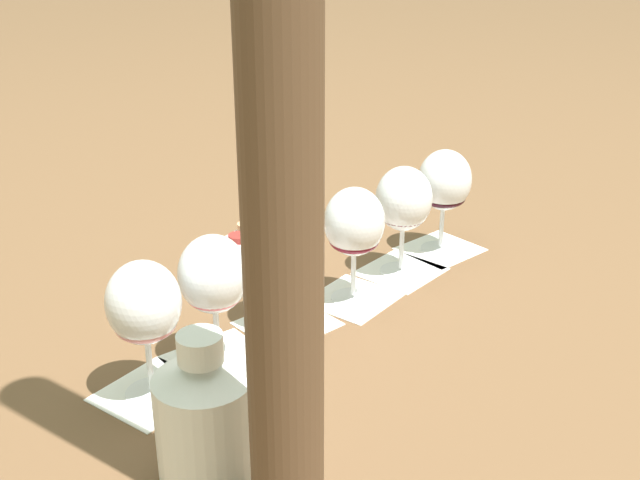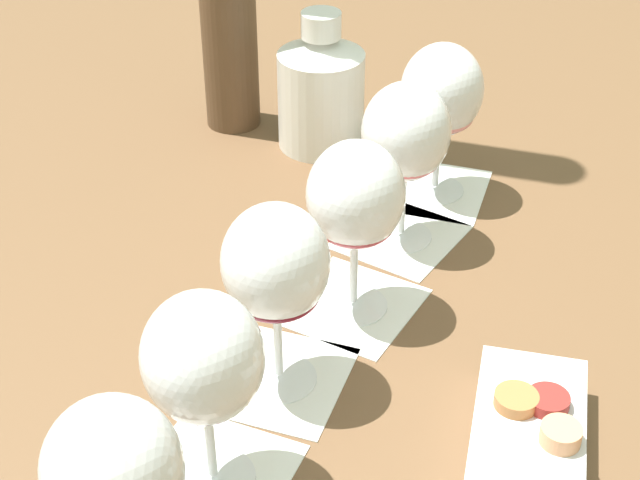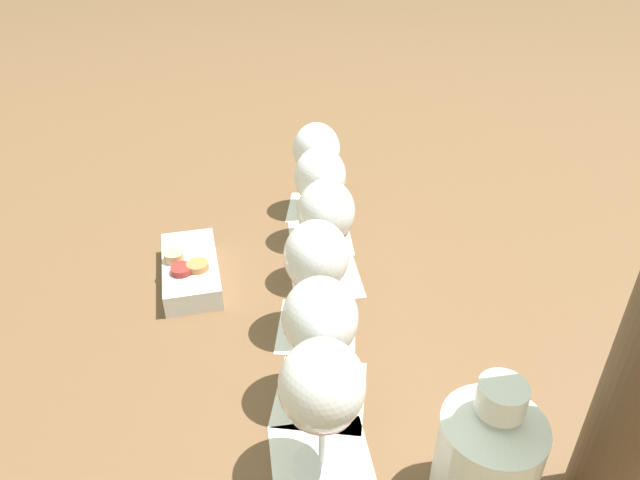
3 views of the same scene
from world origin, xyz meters
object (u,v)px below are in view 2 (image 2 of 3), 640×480
wine_glass_1 (406,139)px  ceramic_vase (321,89)px  wine_glass_5 (114,480)px  wine_glass_3 (276,271)px  wine_glass_4 (203,366)px  wine_glass_2 (355,203)px  snack_dish (527,446)px  wine_glass_0 (442,97)px

wine_glass_1 → ceramic_vase: bearing=-82.0°
wine_glass_1 → wine_glass_5: same height
wine_glass_3 → wine_glass_5: 0.22m
wine_glass_1 → wine_glass_4: bearing=49.1°
wine_glass_5 → wine_glass_4: bearing=-127.5°
wine_glass_1 → wine_glass_3: same height
wine_glass_2 → wine_glass_1: bearing=-128.7°
wine_glass_1 → wine_glass_2: bearing=51.3°
wine_glass_4 → snack_dish: size_ratio=0.85×
wine_glass_3 → snack_dish: bearing=139.7°
wine_glass_0 → ceramic_vase: (0.09, -0.13, -0.04)m
wine_glass_2 → wine_glass_5: (0.22, 0.26, 0.00)m
wine_glass_1 → wine_glass_3: 0.24m
wine_glass_3 → snack_dish: size_ratio=0.85×
wine_glass_2 → snack_dish: bearing=109.0°
wine_glass_2 → wine_glass_3: 0.12m
wine_glass_0 → snack_dish: (0.07, 0.38, -0.09)m
wine_glass_5 → snack_dish: wine_glass_5 is taller
wine_glass_2 → ceramic_vase: wine_glass_2 is taller
wine_glass_2 → wine_glass_3: same height
wine_glass_3 → wine_glass_4: same height
ceramic_vase → wine_glass_4: bearing=66.9°
wine_glass_0 → wine_glass_1: (0.06, 0.08, -0.00)m
wine_glass_3 → wine_glass_4: 0.12m
snack_dish → wine_glass_2: bearing=-71.0°
snack_dish → wine_glass_5: bearing=8.6°
wine_glass_1 → wine_glass_3: bearing=47.0°
ceramic_vase → wine_glass_2: bearing=81.2°
wine_glass_0 → wine_glass_2: same height
wine_glass_1 → wine_glass_4: 0.35m
wine_glass_4 → ceramic_vase: 0.51m
wine_glass_4 → wine_glass_5: same height
wine_glass_0 → wine_glass_3: 0.33m
wine_glass_1 → snack_dish: bearing=89.5°
wine_glass_0 → wine_glass_3: (0.22, 0.25, 0.00)m
wine_glass_1 → wine_glass_3: size_ratio=1.00×
wine_glass_0 → wine_glass_1: 0.10m
wine_glass_1 → wine_glass_5: size_ratio=1.00×
wine_glass_3 → wine_glass_2: bearing=-137.6°
wine_glass_2 → snack_dish: wine_glass_2 is taller
wine_glass_3 → wine_glass_4: bearing=53.3°
wine_glass_5 → wine_glass_0: bearing=-130.1°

